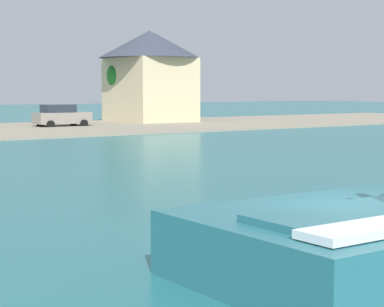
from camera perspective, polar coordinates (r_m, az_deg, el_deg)
ground_plane at (r=12.43m, az=13.50°, el=-9.10°), size 260.00×260.00×0.00m
car_far_shore at (r=57.11m, az=-10.70°, el=3.07°), size 4.46×2.26×1.86m
house_gabled_white at (r=64.87m, az=-3.48°, el=6.88°), size 9.45×9.45×8.49m
tree_tall_bare at (r=65.48m, az=-5.73°, el=6.35°), size 2.98×2.98×5.86m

